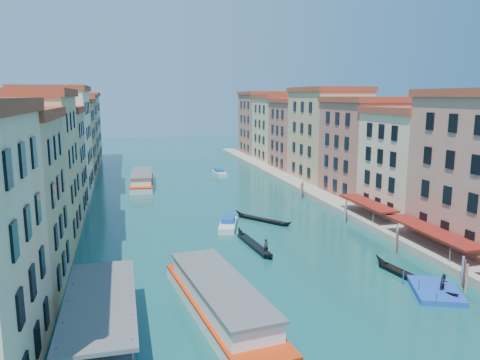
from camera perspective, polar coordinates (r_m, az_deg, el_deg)
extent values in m
cube|color=tan|center=(65.09, -24.85, 0.77)|extent=(12.00, 17.00, 19.00)
cube|color=#973E21|center=(64.37, -25.53, 9.58)|extent=(12.80, 17.40, 1.00)
cube|color=tan|center=(80.38, -22.82, 1.65)|extent=(12.00, 14.00, 16.50)
cube|color=#973E21|center=(79.67, -23.25, 7.88)|extent=(12.80, 14.40, 1.00)
cube|color=beige|center=(95.92, -21.51, 4.06)|extent=(12.00, 18.00, 20.00)
cube|color=#973E21|center=(95.50, -21.93, 10.33)|extent=(12.80, 18.40, 1.00)
cube|color=tan|center=(112.85, -20.42, 4.31)|extent=(12.00, 16.00, 17.50)
cube|color=#973E21|center=(112.37, -20.71, 9.00)|extent=(12.80, 16.40, 1.00)
cube|color=#9D785A|center=(128.17, -19.71, 5.21)|extent=(12.00, 15.00, 18.50)
cube|color=#973E21|center=(127.79, -19.98, 9.56)|extent=(12.80, 15.40, 1.00)
cube|color=tan|center=(144.04, -19.14, 5.83)|extent=(12.00, 17.00, 19.00)
cube|color=#973E21|center=(143.72, -19.37, 9.80)|extent=(12.80, 17.40, 1.00)
cube|color=beige|center=(77.24, 20.51, 1.48)|extent=(12.00, 14.00, 16.50)
cube|color=#973E21|center=(76.50, 20.92, 7.97)|extent=(12.80, 14.40, 1.00)
cube|color=#AC5C4C|center=(89.76, 15.12, 3.39)|extent=(12.00, 16.00, 18.00)
cube|color=#973E21|center=(89.19, 15.41, 9.46)|extent=(12.80, 16.40, 1.00)
cube|color=tan|center=(104.73, 10.61, 5.05)|extent=(12.00, 18.00, 20.00)
cube|color=#973E21|center=(104.34, 10.80, 10.80)|extent=(12.80, 18.40, 1.00)
cube|color=#AA6050|center=(119.96, 7.29, 5.18)|extent=(12.00, 15.00, 17.50)
cube|color=#973E21|center=(119.51, 7.39, 9.60)|extent=(12.80, 15.40, 1.00)
cube|color=tan|center=(134.41, 4.87, 5.97)|extent=(12.00, 16.00, 18.50)
cube|color=#973E21|center=(134.05, 4.94, 10.13)|extent=(12.80, 16.40, 1.00)
cube|color=#9B624C|center=(150.04, 2.81, 6.63)|extent=(12.00, 17.00, 19.50)
cube|color=#973E21|center=(149.75, 2.85, 10.54)|extent=(12.80, 17.40, 1.00)
cube|color=gray|center=(97.44, 7.62, -0.89)|extent=(4.00, 140.00, 1.00)
cube|color=maroon|center=(61.50, 22.38, -5.76)|extent=(3.20, 15.30, 0.25)
cylinder|color=#5A5B5D|center=(57.26, 24.19, -8.63)|extent=(0.12, 0.12, 3.00)
cylinder|color=#5A5B5D|center=(65.13, 18.63, -6.02)|extent=(0.12, 0.12, 3.00)
cube|color=maroon|center=(74.06, 15.28, -2.72)|extent=(3.20, 12.60, 0.25)
cylinder|color=#5A5B5D|center=(70.20, 15.90, -4.71)|extent=(0.12, 0.12, 3.00)
cylinder|color=#5A5B5D|center=(77.34, 12.80, -3.21)|extent=(0.12, 0.12, 3.00)
cube|color=#5A5B5D|center=(40.41, -16.49, -17.97)|extent=(5.00, 16.00, 0.60)
cube|color=#5A5B5D|center=(39.03, -16.73, -13.82)|extent=(5.40, 16.40, 0.30)
cylinder|color=#532C1C|center=(52.02, 25.87, -10.87)|extent=(0.24, 0.24, 3.20)
cylinder|color=#532C1C|center=(53.10, 25.67, -10.43)|extent=(0.24, 0.24, 3.20)
cylinder|color=#532C1C|center=(54.18, 25.49, -10.01)|extent=(0.24, 0.24, 3.20)
cylinder|color=#532C1C|center=(61.08, 18.62, -7.29)|extent=(0.24, 0.24, 3.20)
cylinder|color=#532C1C|center=(62.20, 18.59, -6.97)|extent=(0.24, 0.24, 3.20)
cylinder|color=#532C1C|center=(63.31, 18.56, -6.67)|extent=(0.24, 0.24, 3.20)
cylinder|color=#532C1C|center=(72.74, 12.67, -4.21)|extent=(0.24, 0.24, 3.20)
cylinder|color=#532C1C|center=(73.87, 12.74, -3.99)|extent=(0.24, 0.24, 3.20)
cylinder|color=#532C1C|center=(75.00, 12.80, -3.78)|extent=(0.24, 0.24, 3.20)
cylinder|color=#532C1C|center=(88.72, 7.45, -1.45)|extent=(0.24, 0.24, 3.20)
cylinder|color=#532C1C|center=(89.85, 7.57, -1.31)|extent=(0.24, 0.24, 3.20)
cylinder|color=#532C1C|center=(90.98, 7.69, -1.17)|extent=(0.24, 0.24, 3.20)
cylinder|color=#532C1C|center=(36.67, -20.95, -19.57)|extent=(0.24, 0.24, 3.20)
cylinder|color=#532C1C|center=(40.18, -20.28, -16.77)|extent=(0.24, 0.24, 3.20)
cylinder|color=#532C1C|center=(43.77, -19.74, -14.43)|extent=(0.24, 0.24, 3.20)
cube|color=silver|center=(42.79, -2.41, -15.37)|extent=(7.44, 21.63, 1.27)
cube|color=silver|center=(42.21, -2.42, -13.69)|extent=(6.37, 17.36, 1.70)
cube|color=#5A5B5D|center=(41.82, -2.43, -12.42)|extent=(6.75, 17.93, 0.26)
cube|color=red|center=(42.54, -2.41, -14.66)|extent=(7.49, 21.64, 0.26)
cube|color=silver|center=(103.57, -11.84, -0.30)|extent=(5.76, 20.13, 1.19)
cube|color=silver|center=(103.35, -11.86, 0.40)|extent=(5.01, 16.13, 1.59)
cube|color=#5A5B5D|center=(103.19, -11.88, 0.92)|extent=(5.34, 16.65, 0.25)
cube|color=red|center=(103.47, -11.85, 0.00)|extent=(5.81, 20.13, 0.25)
cube|color=black|center=(60.63, 1.70, -7.93)|extent=(2.08, 9.47, 0.47)
cone|color=black|center=(65.17, 0.00, -6.26)|extent=(1.15, 2.18, 1.75)
cone|color=black|center=(55.97, 3.70, -9.20)|extent=(1.11, 1.82, 1.55)
imported|color=#2B231E|center=(56.80, 3.20, -8.06)|extent=(0.70, 0.49, 1.80)
cube|color=black|center=(53.18, 20.35, -11.25)|extent=(2.69, 9.46, 0.47)
cone|color=black|center=(56.63, 16.67, -9.28)|extent=(1.28, 2.23, 1.75)
cone|color=black|center=(49.78, 24.63, -12.69)|extent=(1.22, 1.87, 1.55)
imported|color=#2B2229|center=(50.25, 23.62, -11.41)|extent=(0.98, 0.82, 1.80)
cube|color=black|center=(72.62, 2.77, -4.88)|extent=(5.96, 7.57, 0.43)
cone|color=black|center=(75.38, -0.15, -4.02)|extent=(1.84, 2.06, 1.61)
cone|color=black|center=(69.90, 5.94, -5.30)|extent=(1.64, 1.79, 1.42)
cube|color=silver|center=(68.94, -1.48, -5.53)|extent=(4.29, 7.59, 0.83)
cube|color=#1345A0|center=(69.24, -1.45, -4.83)|extent=(2.68, 3.51, 0.72)
cube|color=silver|center=(114.82, -2.50, 0.82)|extent=(2.60, 6.79, 0.76)
cube|color=#1345A0|center=(115.17, -2.57, 1.18)|extent=(1.92, 2.97, 0.67)
cube|color=#1B48B4|center=(50.98, 22.74, -12.31)|extent=(6.31, 7.48, 0.53)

